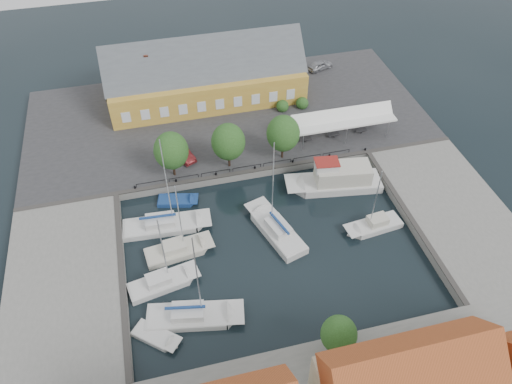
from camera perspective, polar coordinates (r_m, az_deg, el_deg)
ground at (r=56.59m, az=1.48°, el=-5.20°), size 140.00×140.00×0.00m
north_quay at (r=72.93m, az=-3.28°, el=8.48°), size 56.00×26.00×1.00m
west_quay at (r=55.23m, az=-20.92°, el=-10.26°), size 12.00×24.00×1.00m
east_quay at (r=62.95m, az=21.73°, el=-2.19°), size 12.00×24.00×1.00m
quay_edge_fittings at (r=58.93m, az=0.32°, el=-1.12°), size 56.00×24.72×0.40m
warehouse at (r=74.90m, az=-6.25°, el=12.93°), size 28.56×14.00×9.55m
tent_canopy at (r=68.00m, az=9.85°, el=8.18°), size 14.00×4.00×2.83m
quay_trees at (r=61.36m, az=-3.19°, el=5.74°), size 18.20×4.20×6.30m
car_silver at (r=83.47m, az=7.34°, el=14.18°), size 4.60×3.05×1.45m
car_red at (r=65.26m, az=-8.43°, el=4.45°), size 3.30×4.74×1.48m
center_sailboat at (r=56.81m, az=2.31°, el=-4.41°), size 5.44×9.78×12.97m
trawler at (r=62.49m, az=9.27°, el=1.32°), size 12.34×5.22×5.00m
east_boat_b at (r=58.91m, az=13.36°, el=-3.84°), size 7.00×2.98×9.53m
west_boat_a at (r=58.31m, az=-10.38°, el=-3.82°), size 10.35×3.53×13.23m
west_boat_b at (r=55.61m, az=-8.92°, el=-6.69°), size 7.79×3.49×10.43m
west_boat_c at (r=53.24m, az=-10.64°, el=-10.24°), size 7.73×3.77×10.22m
west_boat_d at (r=50.54m, az=-7.26°, el=-13.96°), size 9.91×4.59×12.68m
launch_sw at (r=50.14m, az=-11.36°, el=-15.96°), size 4.82×4.48×0.98m
launch_nw at (r=61.09m, az=-8.99°, el=-1.07°), size 5.13×2.98×0.88m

